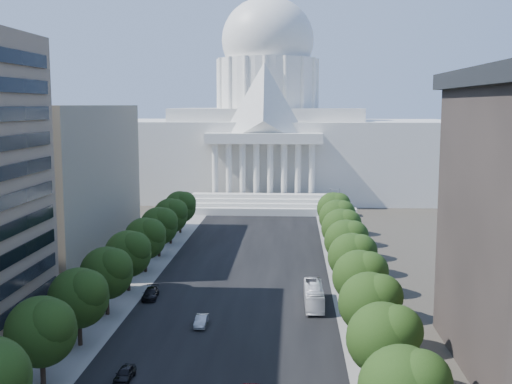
% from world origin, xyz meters
% --- Properties ---
extents(road_asphalt, '(30.00, 260.00, 0.01)m').
position_xyz_m(road_asphalt, '(0.00, 90.00, 0.00)').
color(road_asphalt, black).
rests_on(road_asphalt, ground).
extents(sidewalk_left, '(8.00, 260.00, 0.02)m').
position_xyz_m(sidewalk_left, '(-19.00, 90.00, 0.00)').
color(sidewalk_left, gray).
rests_on(sidewalk_left, ground).
extents(sidewalk_right, '(8.00, 260.00, 0.02)m').
position_xyz_m(sidewalk_right, '(19.00, 90.00, 0.00)').
color(sidewalk_right, gray).
rests_on(sidewalk_right, ground).
extents(capitol, '(120.00, 56.00, 73.00)m').
position_xyz_m(capitol, '(0.00, 184.89, 20.01)').
color(capitol, white).
rests_on(capitol, ground).
extents(office_block_left_far, '(38.00, 52.00, 30.00)m').
position_xyz_m(office_block_left_far, '(-48.00, 100.00, 15.00)').
color(office_block_left_far, gray).
rests_on(office_block_left_far, ground).
extents(tree_l_c, '(7.79, 7.60, 9.97)m').
position_xyz_m(tree_l_c, '(-17.66, 35.81, 6.45)').
color(tree_l_c, '#33261C').
rests_on(tree_l_c, ground).
extents(tree_l_d, '(7.79, 7.60, 9.97)m').
position_xyz_m(tree_l_d, '(-17.66, 47.81, 6.45)').
color(tree_l_d, '#33261C').
rests_on(tree_l_d, ground).
extents(tree_l_e, '(7.79, 7.60, 9.97)m').
position_xyz_m(tree_l_e, '(-17.66, 59.81, 6.45)').
color(tree_l_e, '#33261C').
rests_on(tree_l_e, ground).
extents(tree_l_f, '(7.79, 7.60, 9.97)m').
position_xyz_m(tree_l_f, '(-17.66, 71.81, 6.45)').
color(tree_l_f, '#33261C').
rests_on(tree_l_f, ground).
extents(tree_l_g, '(7.79, 7.60, 9.97)m').
position_xyz_m(tree_l_g, '(-17.66, 83.81, 6.45)').
color(tree_l_g, '#33261C').
rests_on(tree_l_g, ground).
extents(tree_l_h, '(7.79, 7.60, 9.97)m').
position_xyz_m(tree_l_h, '(-17.66, 95.81, 6.45)').
color(tree_l_h, '#33261C').
rests_on(tree_l_h, ground).
extents(tree_l_i, '(7.79, 7.60, 9.97)m').
position_xyz_m(tree_l_i, '(-17.66, 107.81, 6.45)').
color(tree_l_i, '#33261C').
rests_on(tree_l_i, ground).
extents(tree_l_j, '(7.79, 7.60, 9.97)m').
position_xyz_m(tree_l_j, '(-17.66, 119.81, 6.45)').
color(tree_l_j, '#33261C').
rests_on(tree_l_j, ground).
extents(tree_r_c, '(7.79, 7.60, 9.97)m').
position_xyz_m(tree_r_c, '(18.34, 35.81, 6.45)').
color(tree_r_c, '#33261C').
rests_on(tree_r_c, ground).
extents(tree_r_d, '(7.79, 7.60, 9.97)m').
position_xyz_m(tree_r_d, '(18.34, 47.81, 6.45)').
color(tree_r_d, '#33261C').
rests_on(tree_r_d, ground).
extents(tree_r_e, '(7.79, 7.60, 9.97)m').
position_xyz_m(tree_r_e, '(18.34, 59.81, 6.45)').
color(tree_r_e, '#33261C').
rests_on(tree_r_e, ground).
extents(tree_r_f, '(7.79, 7.60, 9.97)m').
position_xyz_m(tree_r_f, '(18.34, 71.81, 6.45)').
color(tree_r_f, '#33261C').
rests_on(tree_r_f, ground).
extents(tree_r_g, '(7.79, 7.60, 9.97)m').
position_xyz_m(tree_r_g, '(18.34, 83.81, 6.45)').
color(tree_r_g, '#33261C').
rests_on(tree_r_g, ground).
extents(tree_r_h, '(7.79, 7.60, 9.97)m').
position_xyz_m(tree_r_h, '(18.34, 95.81, 6.45)').
color(tree_r_h, '#33261C').
rests_on(tree_r_h, ground).
extents(tree_r_i, '(7.79, 7.60, 9.97)m').
position_xyz_m(tree_r_i, '(18.34, 107.81, 6.45)').
color(tree_r_i, '#33261C').
rests_on(tree_r_i, ground).
extents(tree_r_j, '(7.79, 7.60, 9.97)m').
position_xyz_m(tree_r_j, '(18.34, 119.81, 6.45)').
color(tree_r_j, '#33261C').
rests_on(tree_r_j, ground).
extents(streetlight_b, '(2.61, 0.44, 9.00)m').
position_xyz_m(streetlight_b, '(19.90, 35.00, 5.82)').
color(streetlight_b, gray).
rests_on(streetlight_b, ground).
extents(streetlight_c, '(2.61, 0.44, 9.00)m').
position_xyz_m(streetlight_c, '(19.90, 60.00, 5.82)').
color(streetlight_c, gray).
rests_on(streetlight_c, ground).
extents(streetlight_d, '(2.61, 0.44, 9.00)m').
position_xyz_m(streetlight_d, '(19.90, 85.00, 5.82)').
color(streetlight_d, gray).
rests_on(streetlight_d, ground).
extents(streetlight_e, '(2.61, 0.44, 9.00)m').
position_xyz_m(streetlight_e, '(19.90, 110.00, 5.82)').
color(streetlight_e, gray).
rests_on(streetlight_e, ground).
extents(streetlight_f, '(2.61, 0.44, 9.00)m').
position_xyz_m(streetlight_f, '(19.90, 135.00, 5.82)').
color(streetlight_f, gray).
rests_on(streetlight_f, ground).
extents(car_dark_a, '(1.87, 4.30, 1.44)m').
position_xyz_m(car_dark_a, '(-9.68, 38.09, 0.72)').
color(car_dark_a, black).
rests_on(car_dark_a, ground).
extents(car_silver, '(1.57, 4.46, 1.47)m').
position_xyz_m(car_silver, '(-3.76, 55.88, 0.73)').
color(car_silver, '#9FA1A6').
rests_on(car_silver, ground).
extents(car_dark_b, '(2.57, 5.56, 1.57)m').
position_xyz_m(car_dark_b, '(-13.50, 67.96, 0.79)').
color(car_dark_b, black).
rests_on(car_dark_b, ground).
extents(city_bus, '(2.80, 11.48, 3.19)m').
position_xyz_m(city_bus, '(11.90, 65.75, 1.59)').
color(city_bus, white).
rests_on(city_bus, ground).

